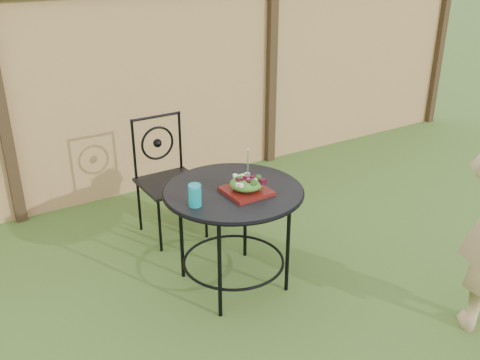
{
  "coord_description": "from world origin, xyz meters",
  "views": [
    {
      "loc": [
        -1.88,
        -2.28,
        2.18
      ],
      "look_at": [
        -0.16,
        0.44,
        0.75
      ],
      "focal_mm": 40.0,
      "sensor_mm": 36.0,
      "label": 1
    }
  ],
  "objects": [
    {
      "name": "fork",
      "position": [
        -0.19,
        0.29,
        0.92
      ],
      "size": [
        0.01,
        0.01,
        0.18
      ],
      "primitive_type": "cylinder",
      "color": "silver",
      "rests_on": "salad"
    },
    {
      "name": "ground",
      "position": [
        0.0,
        0.0,
        0.0
      ],
      "size": [
        60.0,
        60.0,
        0.0
      ],
      "primitive_type": "plane",
      "color": "#2F4D19",
      "rests_on": "ground"
    },
    {
      "name": "fence",
      "position": [
        -0.0,
        2.19,
        0.95
      ],
      "size": [
        8.0,
        0.12,
        1.9
      ],
      "color": "tan",
      "rests_on": "ground"
    },
    {
      "name": "patio_table",
      "position": [
        -0.24,
        0.39,
        0.59
      ],
      "size": [
        0.92,
        0.92,
        0.72
      ],
      "color": "black",
      "rests_on": "ground"
    },
    {
      "name": "drinking_glass",
      "position": [
        -0.56,
        0.31,
        0.79
      ],
      "size": [
        0.08,
        0.08,
        0.14
      ],
      "primitive_type": "cylinder",
      "color": "#0D9BA0",
      "rests_on": "patio_table"
    },
    {
      "name": "salad",
      "position": [
        -0.2,
        0.29,
        0.79
      ],
      "size": [
        0.21,
        0.21,
        0.08
      ],
      "primitive_type": "ellipsoid",
      "color": "#235614",
      "rests_on": "salad_plate"
    },
    {
      "name": "salad_plate",
      "position": [
        -0.2,
        0.29,
        0.74
      ],
      "size": [
        0.27,
        0.27,
        0.02
      ],
      "primitive_type": "cube",
      "color": "#441009",
      "rests_on": "patio_table"
    },
    {
      "name": "patio_chair",
      "position": [
        -0.3,
        1.3,
        0.5
      ],
      "size": [
        0.46,
        0.46,
        0.95
      ],
      "color": "black",
      "rests_on": "ground"
    }
  ]
}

